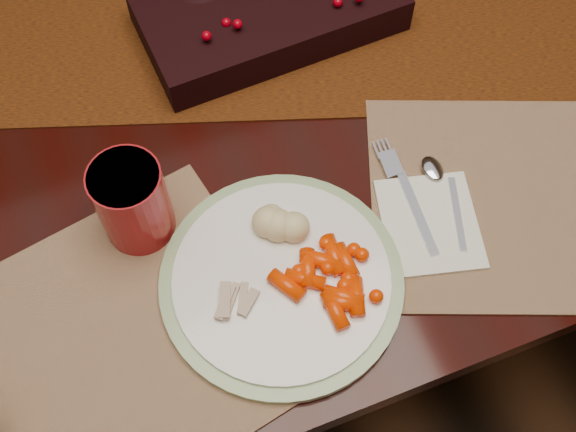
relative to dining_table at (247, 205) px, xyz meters
name	(u,v)px	position (x,y,z in m)	size (l,w,h in m)	color
floor	(255,282)	(0.00, 0.00, -0.38)	(5.00, 5.00, 0.00)	black
dining_table	(247,205)	(0.00, 0.00, 0.00)	(1.80, 1.00, 0.75)	black
table_runner	(248,29)	(0.05, 0.08, 0.38)	(1.65, 0.34, 0.00)	#4F3413
centerpiece	(269,6)	(0.08, 0.08, 0.42)	(0.37, 0.19, 0.07)	black
placemat_main	(537,200)	(0.30, -0.33, 0.38)	(0.43, 0.32, 0.00)	brown
placemat_second	(83,364)	(-0.30, -0.33, 0.38)	(0.47, 0.35, 0.00)	#84614C
dinner_plate	(281,280)	(-0.05, -0.32, 0.39)	(0.30, 0.30, 0.02)	white
baby_carrots	(322,286)	(-0.01, -0.36, 0.40)	(0.11, 0.09, 0.02)	#F23500
mashed_potatoes	(279,217)	(-0.03, -0.25, 0.41)	(0.07, 0.06, 0.04)	beige
turkey_shreds	(233,301)	(-0.12, -0.33, 0.40)	(0.07, 0.06, 0.01)	#C9A295
napkin	(430,223)	(0.15, -0.32, 0.38)	(0.12, 0.14, 0.00)	white
fork	(410,200)	(0.14, -0.28, 0.39)	(0.02, 0.16, 0.00)	#ADB1CE
spoon	(449,199)	(0.19, -0.30, 0.39)	(0.03, 0.13, 0.00)	white
red_cup	(133,202)	(-0.19, -0.18, 0.44)	(0.09, 0.09, 0.12)	maroon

